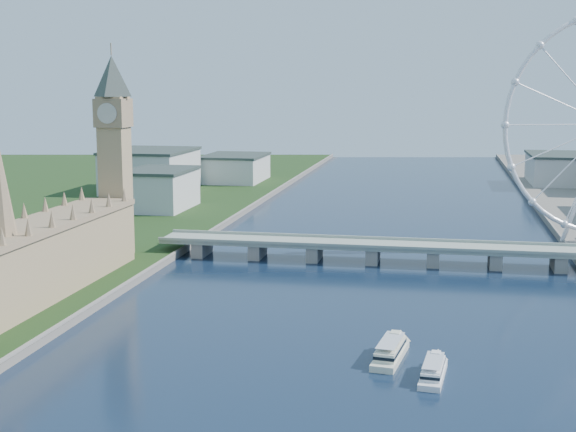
# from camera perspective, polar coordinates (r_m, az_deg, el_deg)

# --- Properties ---
(parliament_range) EXTENTS (24.00, 200.00, 70.00)m
(parliament_range) POSITION_cam_1_polar(r_m,az_deg,el_deg) (320.34, -19.55, -3.89)
(parliament_range) COLOR tan
(parliament_range) RESTS_ON ground
(big_ben) EXTENTS (20.02, 20.02, 110.00)m
(big_ben) POSITION_cam_1_polar(r_m,az_deg,el_deg) (409.70, -12.28, 6.00)
(big_ben) COLOR tan
(big_ben) RESTS_ON ground
(westminster_bridge) EXTENTS (220.00, 22.00, 9.50)m
(westminster_bridge) POSITION_cam_1_polar(r_m,az_deg,el_deg) (408.02, 6.08, -2.35)
(westminster_bridge) COLOR gray
(westminster_bridge) RESTS_ON ground
(city_skyline) EXTENTS (505.00, 280.00, 32.00)m
(city_skyline) POSITION_cam_1_polar(r_m,az_deg,el_deg) (662.43, 11.38, 2.89)
(city_skyline) COLOR beige
(city_skyline) RESTS_ON ground
(tour_boat_near) EXTENTS (12.14, 32.13, 6.94)m
(tour_boat_near) POSITION_cam_1_polar(r_m,az_deg,el_deg) (268.05, 7.27, -10.07)
(tour_boat_near) COLOR beige
(tour_boat_near) RESTS_ON ground
(tour_boat_far) EXTENTS (9.52, 28.19, 6.09)m
(tour_boat_far) POSITION_cam_1_polar(r_m,az_deg,el_deg) (253.98, 10.27, -11.26)
(tour_boat_far) COLOR white
(tour_boat_far) RESTS_ON ground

